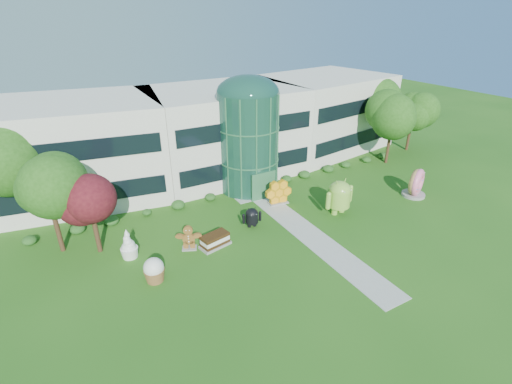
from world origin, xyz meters
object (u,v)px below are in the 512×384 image
android_green (340,195)px  gingerbread (189,237)px  android_black (252,216)px  donut (416,183)px

android_green → gingerbread: bearing=171.2°
android_black → donut: bearing=1.3°
gingerbread → donut: bearing=18.5°
android_black → donut: (16.97, -2.78, 0.45)m
android_green → android_black: bearing=164.0°
android_black → donut: donut is taller
android_green → android_black: (-8.05, 1.77, -0.83)m
android_green → gingerbread: android_green is taller
android_black → donut: size_ratio=0.69×
android_black → android_green: bearing=-1.8°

